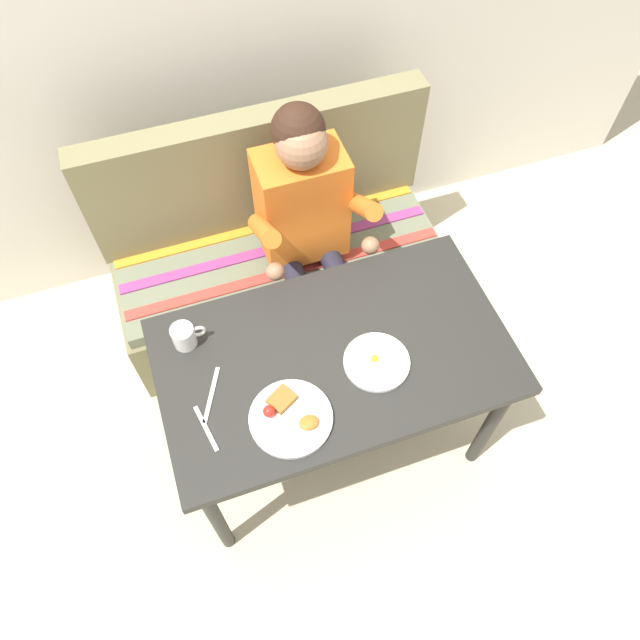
% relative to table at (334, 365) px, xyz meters
% --- Properties ---
extents(ground_plane, '(8.00, 8.00, 0.00)m').
position_rel_table_xyz_m(ground_plane, '(0.00, 0.00, -0.65)').
color(ground_plane, beige).
extents(table, '(1.20, 0.70, 0.73)m').
position_rel_table_xyz_m(table, '(0.00, 0.00, 0.00)').
color(table, '#272623').
rests_on(table, ground).
extents(couch, '(1.44, 0.56, 1.00)m').
position_rel_table_xyz_m(couch, '(0.00, 0.76, -0.32)').
color(couch, olive).
rests_on(couch, ground).
extents(person, '(0.45, 0.61, 1.21)m').
position_rel_table_xyz_m(person, '(0.10, 0.59, 0.09)').
color(person, orange).
rests_on(person, ground).
extents(plate_breakfast, '(0.27, 0.27, 0.05)m').
position_rel_table_xyz_m(plate_breakfast, '(-0.21, -0.17, 0.09)').
color(plate_breakfast, white).
rests_on(plate_breakfast, table).
extents(plate_eggs, '(0.22, 0.22, 0.04)m').
position_rel_table_xyz_m(plate_eggs, '(0.12, -0.08, 0.09)').
color(plate_eggs, white).
rests_on(plate_eggs, table).
extents(coffee_mug, '(0.12, 0.08, 0.09)m').
position_rel_table_xyz_m(coffee_mug, '(-0.46, 0.21, 0.13)').
color(coffee_mug, white).
rests_on(coffee_mug, table).
extents(fork, '(0.05, 0.17, 0.00)m').
position_rel_table_xyz_m(fork, '(-0.47, -0.12, 0.08)').
color(fork, silver).
rests_on(fork, table).
extents(knife, '(0.10, 0.19, 0.00)m').
position_rel_table_xyz_m(knife, '(-0.43, -0.01, 0.08)').
color(knife, silver).
rests_on(knife, table).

